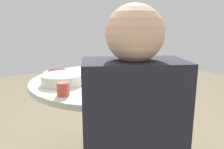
# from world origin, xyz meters

# --- Properties ---
(round_dining_table) EXTENTS (1.11, 1.11, 0.75)m
(round_dining_table) POSITION_xyz_m (0.00, 0.00, 0.60)
(round_dining_table) COLOR #99999E
(round_dining_table) RESTS_ON ground
(rice_bowl) EXTENTS (0.29, 0.29, 0.10)m
(rice_bowl) POSITION_xyz_m (-0.16, 0.35, 0.80)
(rice_bowl) COLOR #B2B5BA
(rice_bowl) RESTS_ON round_dining_table
(soup_bowl) EXTENTS (0.26, 0.29, 0.06)m
(soup_bowl) POSITION_xyz_m (0.34, -0.05, 0.79)
(soup_bowl) COLOR silver
(soup_bowl) RESTS_ON round_dining_table
(dish_tofu_braise) EXTENTS (0.25, 0.25, 0.04)m
(dish_tofu_braise) POSITION_xyz_m (-0.04, -0.24, 0.77)
(dish_tofu_braise) COLOR silver
(dish_tofu_braise) RESTS_ON round_dining_table
(dish_eggplant) EXTENTS (0.20, 0.20, 0.04)m
(dish_eggplant) POSITION_xyz_m (0.27, -0.35, 0.77)
(dish_eggplant) COLOR silver
(dish_eggplant) RESTS_ON round_dining_table
(dish_stirfry) EXTENTS (0.24, 0.24, 0.05)m
(dish_stirfry) POSITION_xyz_m (-0.24, -0.05, 0.77)
(dish_stirfry) COLOR white
(dish_stirfry) RESTS_ON round_dining_table
(dish_shrimp) EXTENTS (0.21, 0.21, 0.04)m
(dish_shrimp) POSITION_xyz_m (0.24, 0.33, 0.77)
(dish_shrimp) COLOR silver
(dish_shrimp) RESTS_ON round_dining_table
(green_bottle) EXTENTS (0.07, 0.07, 0.29)m
(green_bottle) POSITION_xyz_m (0.08, 0.47, 0.87)
(green_bottle) COLOR #2B7B49
(green_bottle) RESTS_ON round_dining_table
(tea_cup_near) EXTENTS (0.07, 0.07, 0.07)m
(tea_cup_near) POSITION_xyz_m (0.43, 0.18, 0.79)
(tea_cup_near) COLOR #C44D3C
(tea_cup_near) RESTS_ON round_dining_table
(tea_cup_far) EXTENTS (0.08, 0.08, 0.06)m
(tea_cup_far) POSITION_xyz_m (-0.28, -0.33, 0.78)
(tea_cup_far) COLOR white
(tea_cup_far) RESTS_ON round_dining_table
(diner_left) EXTENTS (0.44, 0.45, 0.76)m
(diner_left) POSITION_xyz_m (0.38, 0.71, 0.75)
(diner_left) COLOR #2D333D
(diner_left) RESTS_ON stool_for_diner_left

